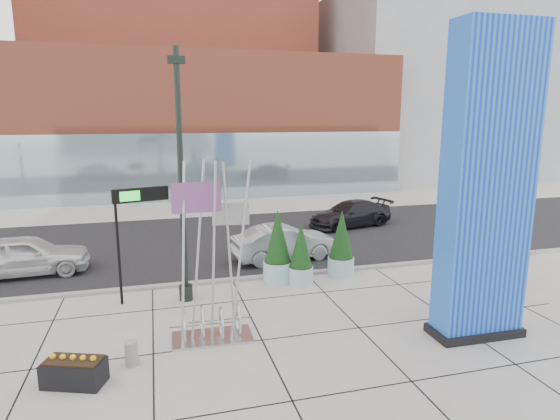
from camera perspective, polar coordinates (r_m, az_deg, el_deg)
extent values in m
plane|color=#9E9991|center=(14.55, -7.07, -14.22)|extent=(160.00, 160.00, 0.00)
cube|color=black|center=(23.91, -10.53, -3.95)|extent=(80.00, 12.00, 0.02)
cube|color=gray|center=(18.19, -8.91, -8.69)|extent=(80.00, 0.30, 0.12)
cube|color=#AA4931|center=(40.11, -11.47, 10.12)|extent=(34.00, 10.00, 11.00)
cube|color=#8CA5B2|center=(35.52, -10.74, 5.15)|extent=(34.00, 0.60, 5.00)
cube|color=slate|center=(52.94, 16.93, 13.92)|extent=(20.00, 18.00, 18.00)
cube|color=#0D2FC5|center=(14.05, 23.90, 2.62)|extent=(2.44, 1.01, 8.73)
cube|color=black|center=(15.22, 22.58, -13.35)|extent=(2.63, 1.20, 0.24)
cylinder|color=black|center=(15.77, -11.95, 3.65)|extent=(0.19, 0.19, 8.42)
cylinder|color=black|center=(16.75, -11.39, -9.84)|extent=(0.46, 0.46, 0.53)
cube|color=black|center=(15.73, -12.55, 17.45)|extent=(0.55, 0.29, 0.23)
cube|color=#BABDBF|center=(14.05, -8.26, -15.09)|extent=(2.31, 1.22, 0.06)
cylinder|color=#BABDBF|center=(12.86, -11.67, -5.55)|extent=(0.07, 0.07, 5.15)
cylinder|color=#BABDBF|center=(13.24, -9.99, -5.00)|extent=(0.07, 0.07, 5.15)
cylinder|color=#BABDBF|center=(13.03, -8.07, -5.20)|extent=(0.07, 0.07, 5.15)
cylinder|color=#BABDBF|center=(13.38, -6.27, -4.71)|extent=(0.07, 0.07, 5.15)
cylinder|color=#BABDBF|center=(12.99, -4.82, -5.18)|extent=(0.07, 0.07, 5.15)
torus|color=#BABDBF|center=(13.70, -11.56, -13.78)|extent=(0.11, 0.94, 0.94)
torus|color=#BABDBF|center=(13.92, -9.45, -13.28)|extent=(0.11, 0.94, 0.94)
torus|color=#BABDBF|center=(13.79, -7.17, -13.47)|extent=(0.11, 0.94, 0.94)
torus|color=#BABDBF|center=(14.04, -5.16, -12.94)|extent=(0.11, 0.94, 0.94)
cube|color=red|center=(12.74, -10.16, 1.48)|extent=(1.34, 0.12, 0.82)
cube|color=#BABDBF|center=(13.04, -6.07, -0.47)|extent=(1.03, 0.19, 0.62)
cylinder|color=gray|center=(13.04, -17.66, -16.30)|extent=(0.34, 0.34, 0.65)
cylinder|color=black|center=(16.44, -19.11, -4.51)|extent=(0.09, 0.09, 3.88)
cube|color=black|center=(16.03, -16.56, 1.68)|extent=(1.83, 0.63, 0.46)
cube|color=#19D833|center=(15.94, -17.89, 1.55)|extent=(0.63, 0.18, 0.32)
cylinder|color=#9BD0D0|center=(18.98, 7.41, -6.79)|extent=(1.05, 1.05, 0.74)
cylinder|color=black|center=(18.87, 7.44, -5.73)|extent=(0.97, 0.97, 0.06)
cone|color=black|center=(18.61, 7.52, -2.94)|extent=(0.95, 0.95, 1.90)
cylinder|color=#9BD0D0|center=(17.95, 2.53, -7.92)|extent=(0.95, 0.95, 0.66)
cylinder|color=black|center=(17.84, 2.54, -6.91)|extent=(0.87, 0.87, 0.06)
cone|color=black|center=(17.59, 2.57, -4.28)|extent=(0.85, 0.85, 1.70)
cylinder|color=#9BD0D0|center=(18.17, -0.29, -7.46)|extent=(1.12, 1.12, 0.79)
cylinder|color=black|center=(18.04, -0.29, -6.28)|extent=(1.03, 1.03, 0.07)
cone|color=black|center=(17.76, -0.29, -3.17)|extent=(1.01, 1.01, 2.02)
cube|color=black|center=(12.70, -23.79, -17.70)|extent=(1.55, 1.14, 0.60)
cube|color=black|center=(12.55, -23.91, -16.42)|extent=(1.42, 1.02, 0.06)
imported|color=silver|center=(21.24, -28.59, -4.91)|extent=(4.84, 2.15, 1.62)
imported|color=#999CA1|center=(20.65, 0.58, -4.04)|extent=(4.81, 2.18, 1.53)
imported|color=black|center=(27.13, 8.57, -0.49)|extent=(5.35, 3.17, 1.45)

